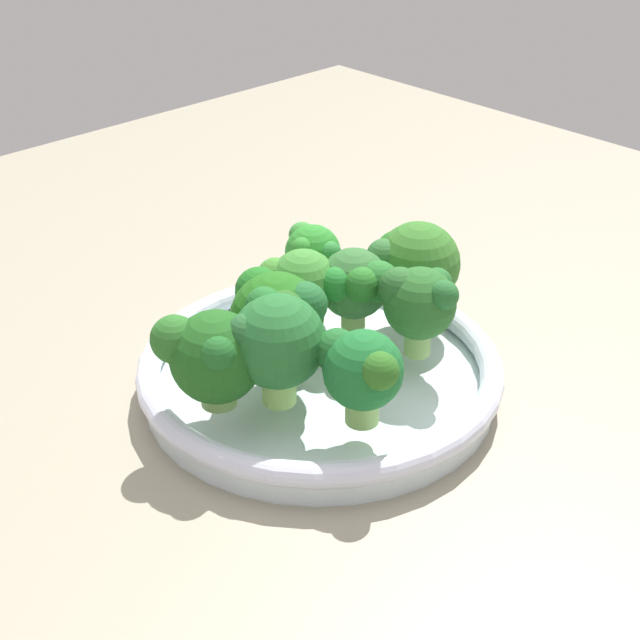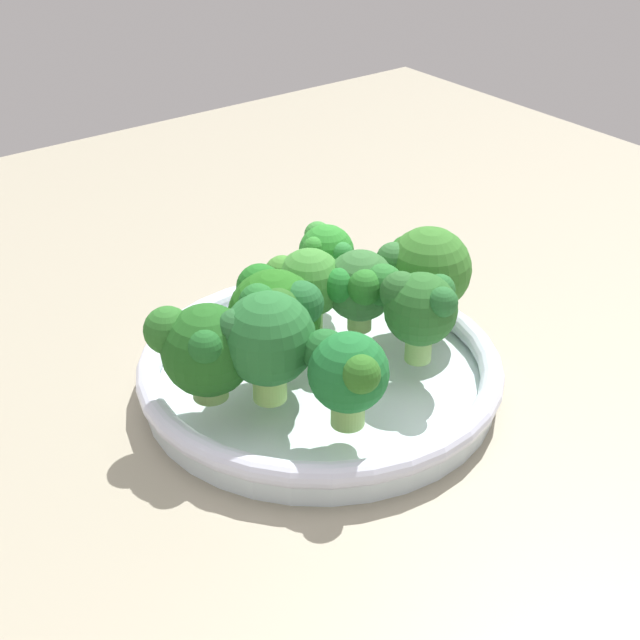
{
  "view_description": "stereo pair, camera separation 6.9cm",
  "coord_description": "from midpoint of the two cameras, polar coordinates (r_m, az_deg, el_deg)",
  "views": [
    {
      "loc": [
        39.35,
        -38.54,
        40.99
      ],
      "look_at": [
        -3.5,
        2.31,
        6.16
      ],
      "focal_mm": 53.96,
      "sensor_mm": 36.0,
      "label": 1
    },
    {
      "loc": [
        43.79,
        -33.31,
        40.99
      ],
      "look_at": [
        -3.5,
        2.31,
        6.16
      ],
      "focal_mm": 53.96,
      "sensor_mm": 36.0,
      "label": 2
    }
  ],
  "objects": [
    {
      "name": "ground_plane",
      "position": [
        0.69,
        3.07,
        -7.14
      ],
      "size": [
        130.0,
        130.0,
        2.5
      ],
      "primitive_type": "cube",
      "color": "gray"
    },
    {
      "name": "bowl",
      "position": [
        0.71,
        2.77,
        -3.24
      ],
      "size": [
        26.89,
        26.89,
        3.16
      ],
      "color": "white",
      "rests_on": "ground_plane"
    },
    {
      "name": "broccoli_floret_0",
      "position": [
        0.67,
        0.28,
        0.38
      ],
      "size": [
        7.35,
        6.59,
        7.42
      ],
      "color": "#76C44D",
      "rests_on": "bowl"
    },
    {
      "name": "broccoli_floret_1",
      "position": [
        0.68,
        8.82,
        0.68
      ],
      "size": [
        5.91,
        5.49,
        6.84
      ],
      "color": "#88B95D",
      "rests_on": "bowl"
    },
    {
      "name": "broccoli_floret_2",
      "position": [
        0.61,
        4.78,
        -3.19
      ],
      "size": [
        6.71,
        5.28,
        6.65
      ],
      "color": "#8BC05D",
      "rests_on": "bowl"
    },
    {
      "name": "broccoli_floret_3",
      "position": [
        0.63,
        -0.15,
        -1.17
      ],
      "size": [
        6.4,
        6.38,
        7.95
      ],
      "color": "#A1D566",
      "rests_on": "bowl"
    },
    {
      "name": "broccoli_floret_4",
      "position": [
        0.76,
        2.92,
        3.93
      ],
      "size": [
        5.45,
        4.6,
        6.01
      ],
      "color": "#88B660",
      "rests_on": "bowl"
    },
    {
      "name": "broccoli_floret_5",
      "position": [
        0.71,
        5.27,
        1.92
      ],
      "size": [
        6.47,
        5.92,
        6.42
      ],
      "color": "#95C064",
      "rests_on": "bowl"
    },
    {
      "name": "broccoli_floret_6",
      "position": [
        0.74,
        8.88,
        2.98
      ],
      "size": [
        7.0,
        6.96,
        7.3
      ],
      "color": "#9CD063",
      "rests_on": "bowl"
    },
    {
      "name": "broccoli_floret_7",
      "position": [
        0.64,
        -3.55,
        -1.71
      ],
      "size": [
        6.77,
        7.57,
        6.88
      ],
      "color": "#86B35A",
      "rests_on": "bowl"
    },
    {
      "name": "broccoli_floret_8",
      "position": [
        0.72,
        1.84,
        2.14
      ],
      "size": [
        5.62,
        5.32,
        6.5
      ],
      "color": "#76C04E",
      "rests_on": "bowl"
    }
  ]
}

